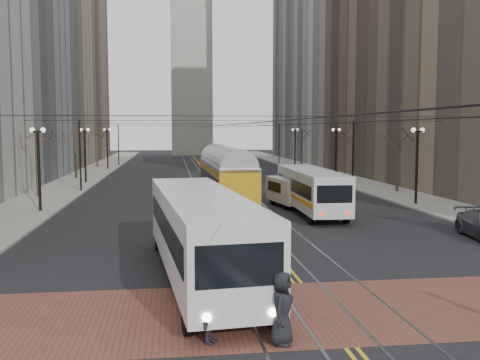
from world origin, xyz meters
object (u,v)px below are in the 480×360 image
object	(u,v)px
transit_bus	(201,237)
pedestrian_d	(212,310)
sedan_grey	(286,190)
pedestrian_a	(282,308)
rear_bus	(310,191)
streetcar	(226,182)
cargo_van	(289,192)

from	to	relation	value
transit_bus	pedestrian_d	xyz separation A→B (m)	(-0.06, -6.23, -0.71)
sedan_grey	pedestrian_a	distance (m)	30.26
transit_bus	sedan_grey	bearing A→B (deg)	64.50
pedestrian_a	pedestrian_d	distance (m)	1.88
rear_bus	transit_bus	bearing A→B (deg)	-117.71
pedestrian_d	pedestrian_a	bearing A→B (deg)	-73.86
rear_bus	pedestrian_d	size ratio (longest dim) A/B	6.12
pedestrian_a	pedestrian_d	size ratio (longest dim) A/B	1.06
streetcar	sedan_grey	size ratio (longest dim) A/B	3.28
transit_bus	pedestrian_a	world-z (taller)	transit_bus
streetcar	sedan_grey	world-z (taller)	streetcar
streetcar	pedestrian_a	world-z (taller)	streetcar
streetcar	rear_bus	xyz separation A→B (m)	(5.34, -5.39, -0.23)
sedan_grey	pedestrian_d	world-z (taller)	pedestrian_d
streetcar	sedan_grey	bearing A→B (deg)	20.59
cargo_van	pedestrian_a	bearing A→B (deg)	-112.47
rear_bus	pedestrian_a	xyz separation A→B (m)	(-6.61, -22.00, -0.49)
streetcar	pedestrian_a	distance (m)	27.43
streetcar	rear_bus	size ratio (longest dim) A/B	1.28
cargo_van	pedestrian_a	world-z (taller)	cargo_van
rear_bus	pedestrian_d	world-z (taller)	rear_bus
sedan_grey	pedestrian_d	size ratio (longest dim) A/B	2.38
pedestrian_a	pedestrian_d	world-z (taller)	pedestrian_a
transit_bus	rear_bus	bearing A→B (deg)	55.88
streetcar	rear_bus	world-z (taller)	streetcar
transit_bus	sedan_grey	size ratio (longest dim) A/B	2.99
transit_bus	pedestrian_a	bearing A→B (deg)	-80.23
pedestrian_a	pedestrian_d	xyz separation A→B (m)	(-1.86, 0.27, -0.06)
streetcar	pedestrian_d	xyz separation A→B (m)	(-3.13, -27.12, -0.77)
sedan_grey	rear_bus	bearing A→B (deg)	-85.67
transit_bus	pedestrian_a	distance (m)	6.78
streetcar	cargo_van	xyz separation A→B (m)	(4.50, -2.22, -0.65)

